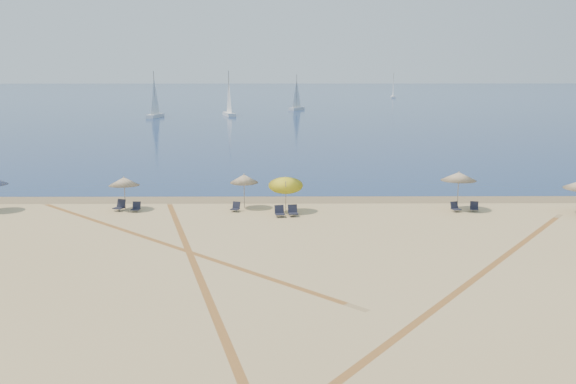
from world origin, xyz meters
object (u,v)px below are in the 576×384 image
(umbrella_4, at_px, (459,176))
(chair_2, at_px, (136,207))
(chair_7, at_px, (474,207))
(sailboat_3, at_px, (297,99))
(chair_3, at_px, (236,207))
(chair_6, at_px, (455,207))
(chair_1, at_px, (120,206))
(sailboat_0, at_px, (393,90))
(sailboat_1, at_px, (155,104))
(umbrella_1, at_px, (124,181))
(sailboat_2, at_px, (229,102))
(chair_4, at_px, (280,212))
(chair_5, at_px, (293,211))
(umbrella_2, at_px, (244,179))
(umbrella_3, at_px, (286,182))

(umbrella_4, distance_m, chair_2, 21.37)
(chair_7, relative_size, sailboat_3, 0.09)
(chair_7, bearing_deg, umbrella_4, 164.99)
(chair_3, bearing_deg, chair_6, 18.23)
(chair_1, distance_m, sailboat_0, 179.78)
(sailboat_1, bearing_deg, umbrella_1, -69.76)
(sailboat_0, relative_size, sailboat_2, 0.92)
(chair_4, xyz_separation_m, sailboat_2, (-10.76, 90.58, 2.41))
(chair_1, bearing_deg, chair_5, 14.04)
(chair_2, bearing_deg, chair_3, 5.71)
(umbrella_2, bearing_deg, chair_5, -37.30)
(umbrella_3, relative_size, sailboat_2, 0.30)
(chair_6, xyz_separation_m, sailboat_3, (-8.22, 108.31, 2.20))
(sailboat_1, distance_m, sailboat_3, 36.71)
(chair_6, bearing_deg, umbrella_4, 46.61)
(chair_5, distance_m, sailboat_2, 91.19)
(umbrella_4, relative_size, chair_6, 3.48)
(chair_6, bearing_deg, umbrella_2, 157.82)
(chair_6, xyz_separation_m, sailboat_1, (-36.47, 84.87, 2.42))
(umbrella_1, height_order, chair_7, umbrella_1)
(umbrella_3, bearing_deg, chair_3, 176.24)
(chair_6, bearing_deg, chair_2, 162.55)
(sailboat_3, bearing_deg, umbrella_4, -56.59)
(chair_2, height_order, chair_4, chair_4)
(umbrella_1, relative_size, sailboat_2, 0.25)
(umbrella_4, bearing_deg, chair_7, -29.28)
(umbrella_2, bearing_deg, umbrella_3, -24.90)
(umbrella_3, bearing_deg, chair_1, 177.37)
(chair_1, bearing_deg, sailboat_3, 105.05)
(chair_4, distance_m, chair_6, 11.63)
(umbrella_2, distance_m, chair_7, 15.34)
(umbrella_2, relative_size, sailboat_2, 0.26)
(chair_3, relative_size, chair_5, 0.97)
(umbrella_1, xyz_separation_m, umbrella_4, (22.15, -0.15, 0.34))
(chair_1, relative_size, chair_5, 1.17)
(umbrella_3, xyz_separation_m, sailboat_0, (36.47, 173.90, 0.49))
(umbrella_1, distance_m, chair_1, 1.63)
(chair_2, distance_m, chair_5, 10.36)
(sailboat_1, distance_m, sailboat_2, 14.80)
(umbrella_3, relative_size, chair_6, 3.59)
(umbrella_3, height_order, chair_2, umbrella_3)
(umbrella_3, bearing_deg, sailboat_2, 97.13)
(chair_1, xyz_separation_m, chair_6, (22.11, -0.41, -0.05))
(chair_5, relative_size, sailboat_0, 0.09)
(chair_2, bearing_deg, umbrella_2, 14.36)
(chair_7, bearing_deg, chair_3, -165.96)
(umbrella_1, distance_m, umbrella_2, 7.93)
(umbrella_1, height_order, umbrella_2, umbrella_2)
(umbrella_4, xyz_separation_m, chair_6, (-0.30, -0.61, -1.96))
(chair_4, distance_m, chair_5, 0.86)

